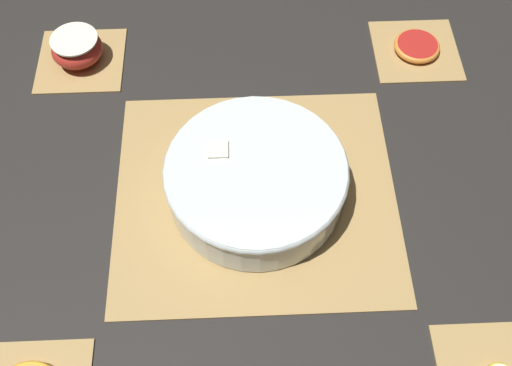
# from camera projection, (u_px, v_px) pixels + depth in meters

# --- Properties ---
(ground_plane) EXTENTS (6.00, 6.00, 0.00)m
(ground_plane) POSITION_uv_depth(u_px,v_px,m) (256.00, 195.00, 0.87)
(ground_plane) COLOR black
(bamboo_mat_center) EXTENTS (0.41, 0.37, 0.01)m
(bamboo_mat_center) POSITION_uv_depth(u_px,v_px,m) (256.00, 194.00, 0.87)
(bamboo_mat_center) COLOR #A8844C
(bamboo_mat_center) RESTS_ON ground_plane
(coaster_mat_near_left) EXTENTS (0.14, 0.14, 0.01)m
(coaster_mat_near_left) POSITION_uv_depth(u_px,v_px,m) (416.00, 50.00, 1.03)
(coaster_mat_near_left) COLOR #A8844C
(coaster_mat_near_left) RESTS_ON ground_plane
(coaster_mat_near_right) EXTENTS (0.14, 0.14, 0.01)m
(coaster_mat_near_right) POSITION_uv_depth(u_px,v_px,m) (81.00, 60.00, 1.01)
(coaster_mat_near_right) COLOR #A8844C
(coaster_mat_near_right) RESTS_ON ground_plane
(fruit_salad_bowl) EXTENTS (0.26, 0.26, 0.07)m
(fruit_salad_bowl) POSITION_uv_depth(u_px,v_px,m) (256.00, 179.00, 0.84)
(fruit_salad_bowl) COLOR silver
(fruit_salad_bowl) RESTS_ON bamboo_mat_center
(apple_half) EXTENTS (0.08, 0.08, 0.05)m
(apple_half) POSITION_uv_depth(u_px,v_px,m) (77.00, 48.00, 0.99)
(apple_half) COLOR #B72D23
(apple_half) RESTS_ON coaster_mat_near_right
(grapefruit_slice) EXTENTS (0.08, 0.08, 0.01)m
(grapefruit_slice) POSITION_uv_depth(u_px,v_px,m) (417.00, 46.00, 1.02)
(grapefruit_slice) COLOR #B2231E
(grapefruit_slice) RESTS_ON coaster_mat_near_left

